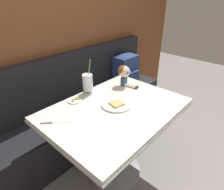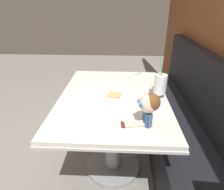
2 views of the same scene
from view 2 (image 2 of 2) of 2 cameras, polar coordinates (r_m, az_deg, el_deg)
ground_plane at (r=1.92m, az=-5.42°, el=-20.26°), size 8.00×8.00×0.00m
booth_bench at (r=1.78m, az=21.53°, el=-12.69°), size 2.60×0.48×1.00m
diner_table at (r=1.56m, az=0.35°, el=-6.74°), size 1.11×0.81×0.74m
toast_plate at (r=1.43m, az=1.06°, el=-0.55°), size 0.25×0.25×0.03m
milkshake_glass at (r=1.43m, az=14.12°, el=2.80°), size 0.10×0.10×0.32m
butter_saucer at (r=1.61m, az=12.06°, el=2.23°), size 0.12×0.12×0.04m
butter_knife at (r=1.88m, az=7.08°, el=5.93°), size 0.19×0.17×0.01m
seated_doll at (r=1.09m, az=10.77°, el=-2.99°), size 0.13×0.23×0.20m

